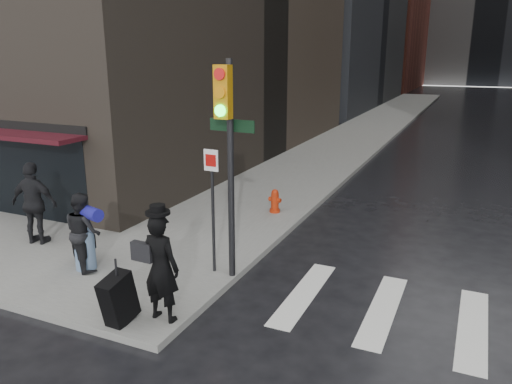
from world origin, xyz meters
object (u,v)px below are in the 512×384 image
man_jeans (83,231)px  fire_hydrant (275,202)px  man_overcoat (152,272)px  traffic_light (226,142)px  man_greycoat (35,203)px

man_jeans → fire_hydrant: bearing=-86.0°
man_overcoat → traffic_light: bearing=-98.2°
man_overcoat → man_greycoat: (-4.85, 1.91, 0.12)m
man_jeans → man_overcoat: bearing=-177.7°
man_greycoat → traffic_light: size_ratio=0.46×
man_greycoat → man_jeans: bearing=150.9°
man_greycoat → traffic_light: 5.57m
man_greycoat → fire_hydrant: size_ratio=2.93×
man_jeans → fire_hydrant: (2.28, 5.45, -0.56)m
man_greycoat → fire_hydrant: 6.56m
man_jeans → traffic_light: 3.78m
man_greycoat → traffic_light: bearing=171.0°
man_greycoat → man_overcoat: bearing=147.2°
man_overcoat → traffic_light: traffic_light is taller
fire_hydrant → man_jeans: bearing=-112.7°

